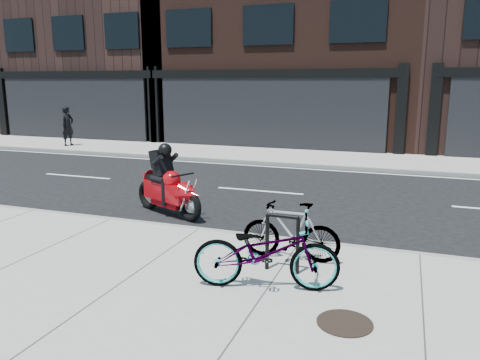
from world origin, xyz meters
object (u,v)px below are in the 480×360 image
at_px(bicycle_rear, 291,231).
at_px(bicycle_front, 266,252).
at_px(motorcycle, 170,187).
at_px(manhole_cover, 345,323).
at_px(bike_rack, 282,238).
at_px(pedestrian, 68,126).

bearing_deg(bicycle_rear, bicycle_front, -3.75).
bearing_deg(bicycle_rear, motorcycle, -122.38).
distance_m(bicycle_rear, motorcycle, 3.77).
xyz_separation_m(bicycle_rear, manhole_cover, (1.09, -1.78, -0.47)).
bearing_deg(manhole_cover, bicycle_front, 151.54).
height_order(bike_rack, manhole_cover, bike_rack).
bearing_deg(bike_rack, pedestrian, 139.90).
height_order(bike_rack, motorcycle, motorcycle).
xyz_separation_m(bike_rack, bicycle_rear, (0.00, 0.52, -0.05)).
xyz_separation_m(bike_rack, manhole_cover, (1.09, -1.26, -0.51)).
bearing_deg(bicycle_front, bike_rack, -19.19).
distance_m(bicycle_rear, manhole_cover, 2.13).
relative_size(pedestrian, manhole_cover, 2.63).
height_order(bicycle_front, bicycle_rear, bicycle_front).
xyz_separation_m(motorcycle, pedestrian, (-9.32, 8.02, 0.34)).
bearing_deg(pedestrian, bike_rack, -122.42).
xyz_separation_m(bicycle_rear, motorcycle, (-3.19, 2.00, 0.05)).
distance_m(bicycle_rear, pedestrian, 16.04).
bearing_deg(bicycle_rear, bike_rack, -0.64).
distance_m(motorcycle, manhole_cover, 5.73).
relative_size(bike_rack, manhole_cover, 1.35).
relative_size(bicycle_rear, pedestrian, 0.91).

